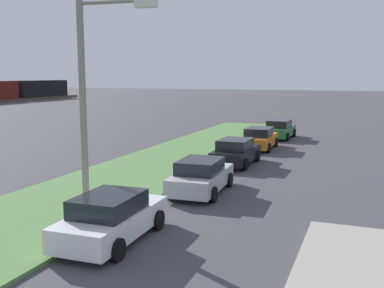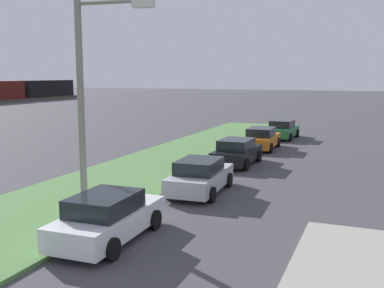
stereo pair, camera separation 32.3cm
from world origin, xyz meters
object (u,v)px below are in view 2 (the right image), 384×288
Objects in this scene: parked_car_green at (282,130)px; parked_car_orange at (261,139)px; parked_car_silver at (200,176)px; parked_car_black at (237,152)px; streetlight at (90,92)px; parked_car_white at (108,217)px.

parked_car_orange is at bearing 178.77° from parked_car_green.
parked_car_silver and parked_car_black have the same top height.
parked_car_green is 0.58× the size of streetlight.
streetlight is at bearing 169.59° from parked_car_black.
parked_car_white is 6.37m from parked_car_silver.
parked_car_white is at bearing 172.02° from parked_car_silver.
parked_car_black is at bearing 179.16° from parked_car_orange.
parked_car_black is (12.81, -0.25, 0.00)m from parked_car_white.
parked_car_silver and parked_car_orange have the same top height.
parked_car_silver is 1.01× the size of parked_car_orange.
parked_car_black is 0.99× the size of parked_car_green.
parked_car_white is 12.81m from parked_car_black.
parked_car_white is at bearing 179.50° from parked_car_black.
streetlight is at bearing 41.96° from parked_car_white.
parked_car_green is (18.16, 0.02, 0.00)m from parked_car_silver.
parked_car_silver is at bearing -6.39° from parked_car_white.
parked_car_silver is at bearing -178.10° from parked_car_green.
parked_car_black is 5.93m from parked_car_orange.
parked_car_orange is 0.58× the size of streetlight.
parked_car_black is at bearing -11.03° from streetlight.
parked_car_silver is 6.47m from parked_car_black.
parked_car_green is at bearing -2.69° from parked_car_white.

